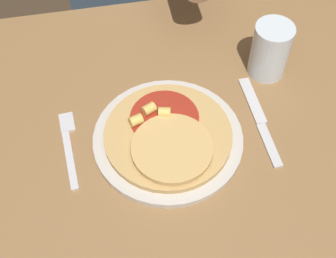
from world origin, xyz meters
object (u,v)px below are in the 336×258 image
(plate, at_px, (168,139))
(dining_table, at_px, (159,190))
(knife, at_px, (260,121))
(drinking_glass, at_px, (270,50))
(fork, at_px, (69,144))
(pizza, at_px, (168,136))

(plate, bearing_deg, dining_table, -119.65)
(knife, height_order, drinking_glass, drinking_glass)
(fork, bearing_deg, plate, -8.26)
(plate, xyz_separation_m, pizza, (-0.00, -0.01, 0.02))
(dining_table, bearing_deg, pizza, 57.89)
(pizza, xyz_separation_m, fork, (-0.19, 0.03, -0.02))
(pizza, relative_size, knife, 1.10)
(fork, bearing_deg, drinking_glass, 14.89)
(dining_table, relative_size, knife, 5.75)
(plate, height_order, knife, plate)
(plate, distance_m, fork, 0.19)
(fork, xyz_separation_m, drinking_glass, (0.43, 0.11, 0.06))
(fork, distance_m, knife, 0.38)
(fork, relative_size, knife, 0.80)
(plate, distance_m, drinking_glass, 0.28)
(dining_table, bearing_deg, fork, 155.14)
(pizza, bearing_deg, plate, 82.43)
(dining_table, distance_m, knife, 0.25)
(pizza, bearing_deg, drinking_glass, 31.33)
(plate, relative_size, drinking_glass, 2.38)
(knife, bearing_deg, fork, 177.32)
(dining_table, distance_m, drinking_glass, 0.37)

